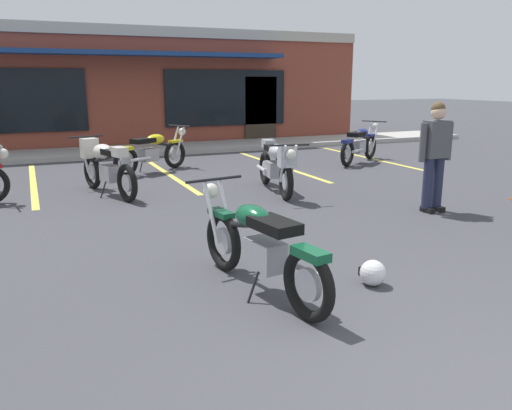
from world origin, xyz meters
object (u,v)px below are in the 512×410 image
(motorcycle_green_cafe_racer, at_px, (105,165))
(person_by_back_row, at_px, (435,150))
(motorcycle_black_cruiser, at_px, (360,144))
(motorcycle_blue_standard, at_px, (277,164))
(motorcycle_foreground_classic, at_px, (260,245))
(helmet_on_pavement, at_px, (373,273))
(motorcycle_silver_naked, at_px, (152,151))

(motorcycle_green_cafe_racer, height_order, person_by_back_row, person_by_back_row)
(motorcycle_black_cruiser, xyz_separation_m, person_by_back_row, (-1.82, -4.55, 0.49))
(motorcycle_blue_standard, height_order, person_by_back_row, person_by_back_row)
(motorcycle_foreground_classic, distance_m, helmet_on_pavement, 1.18)
(motorcycle_black_cruiser, xyz_separation_m, motorcycle_blue_standard, (-3.44, -2.38, 0.07))
(motorcycle_foreground_classic, bearing_deg, motorcycle_black_cruiser, 48.89)
(motorcycle_blue_standard, height_order, helmet_on_pavement, motorcycle_blue_standard)
(motorcycle_green_cafe_racer, height_order, helmet_on_pavement, motorcycle_green_cafe_racer)
(motorcycle_foreground_classic, bearing_deg, person_by_back_row, 25.80)
(motorcycle_foreground_classic, xyz_separation_m, person_by_back_row, (3.73, 1.80, 0.49))
(person_by_back_row, relative_size, helmet_on_pavement, 6.44)
(motorcycle_silver_naked, relative_size, helmet_on_pavement, 7.26)
(motorcycle_silver_naked, relative_size, motorcycle_blue_standard, 0.90)
(motorcycle_blue_standard, bearing_deg, motorcycle_green_cafe_racer, 157.60)
(motorcycle_silver_naked, bearing_deg, motorcycle_green_cafe_racer, -123.44)
(motorcycle_silver_naked, bearing_deg, motorcycle_foreground_classic, -94.49)
(motorcycle_black_cruiser, distance_m, person_by_back_row, 4.93)
(motorcycle_black_cruiser, bearing_deg, motorcycle_blue_standard, -145.29)
(helmet_on_pavement, bearing_deg, motorcycle_green_cafe_racer, 108.24)
(motorcycle_foreground_classic, bearing_deg, motorcycle_silver_naked, 85.51)
(motorcycle_foreground_classic, height_order, person_by_back_row, person_by_back_row)
(motorcycle_blue_standard, distance_m, person_by_back_row, 2.74)
(motorcycle_foreground_classic, relative_size, helmet_on_pavement, 8.07)
(motorcycle_black_cruiser, bearing_deg, person_by_back_row, -111.78)
(motorcycle_black_cruiser, distance_m, motorcycle_blue_standard, 4.18)
(motorcycle_blue_standard, relative_size, motorcycle_green_cafe_racer, 1.02)
(person_by_back_row, bearing_deg, motorcycle_silver_naked, 121.19)
(motorcycle_silver_naked, height_order, motorcycle_blue_standard, same)
(motorcycle_black_cruiser, distance_m, helmet_on_pavement, 8.03)
(motorcycle_foreground_classic, relative_size, motorcycle_green_cafe_racer, 1.02)
(motorcycle_blue_standard, distance_m, helmet_on_pavement, 4.43)
(person_by_back_row, distance_m, helmet_on_pavement, 3.48)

